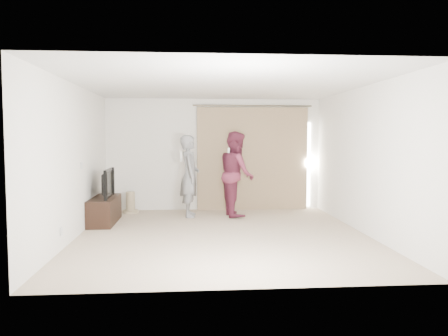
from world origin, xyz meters
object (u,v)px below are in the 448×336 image
Objects in this scene: tv_console at (105,210)px; person_man at (190,176)px; person_woman at (236,174)px; tv at (104,183)px.

person_man is at bearing 19.48° from tv_console.
person_woman is at bearing 12.77° from tv_console.
person_woman reaches higher than person_man.
tv_console is at bearing -167.23° from person_woman.
person_man is at bearing -179.19° from person_woman.
person_woman is at bearing 0.81° from person_man.
tv_console is 1.90m from person_man.
tv_console is at bearing -160.52° from person_man.
person_man is 1.01m from person_woman.
tv_console is 1.35× the size of tv.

